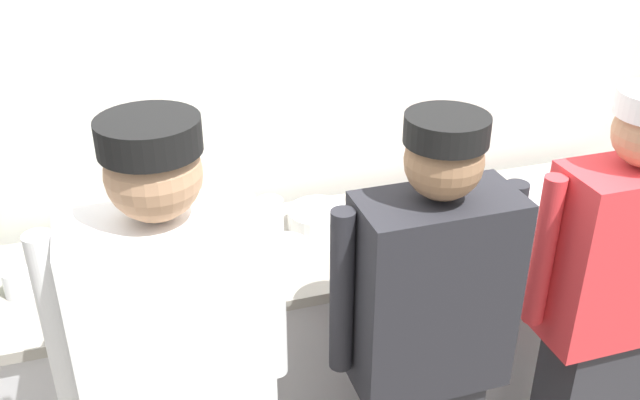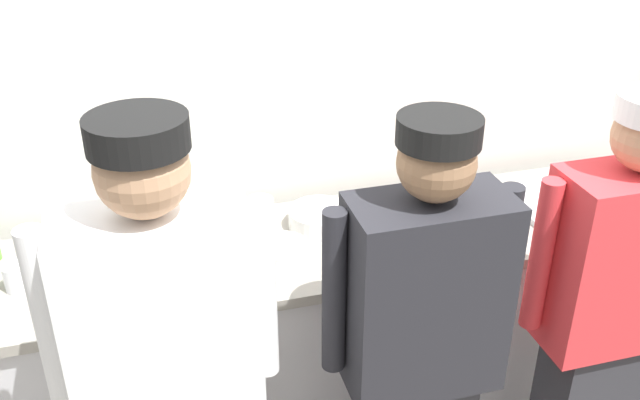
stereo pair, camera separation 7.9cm
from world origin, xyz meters
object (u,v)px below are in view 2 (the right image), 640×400
object	(u,v)px
squeeze_bottle_primary	(172,213)
squeeze_bottle_spare	(455,185)
ramekin_yellow_sauce	(422,209)
sheet_tray	(562,199)
chef_center	(420,353)
mixing_bowl_steel	(129,253)
ramekin_orange_sauce	(228,251)
chef_far_right	(606,313)
plate_stack_rear	(281,253)
chef_near_left	(171,391)
ramekin_red_sauce	(252,234)
ramekin_green_sauce	(378,208)
plate_stack_front	(320,218)
deli_cup	(17,277)

from	to	relation	value
squeeze_bottle_primary	squeeze_bottle_spare	distance (m)	1.12
ramekin_yellow_sauce	sheet_tray	bearing A→B (deg)	-5.45
chef_center	mixing_bowl_steel	xyz separation A→B (m)	(-0.82, 0.66, 0.10)
squeeze_bottle_primary	sheet_tray	bearing A→B (deg)	-6.25
squeeze_bottle_spare	ramekin_orange_sauce	world-z (taller)	squeeze_bottle_spare
chef_far_right	plate_stack_rear	distance (m)	1.12
chef_near_left	chef_far_right	world-z (taller)	chef_near_left
ramekin_yellow_sauce	squeeze_bottle_primary	bearing A→B (deg)	173.25
mixing_bowl_steel	ramekin_red_sauce	bearing A→B (deg)	8.46
chef_center	ramekin_green_sauce	size ratio (longest dim) A/B	16.13
plate_stack_rear	squeeze_bottle_spare	xyz separation A→B (m)	(0.77, 0.22, 0.06)
chef_far_right	ramekin_yellow_sauce	world-z (taller)	chef_far_right
plate_stack_rear	ramekin_green_sauce	bearing A→B (deg)	28.02
plate_stack_front	ramekin_red_sauce	distance (m)	0.27
chef_far_right	squeeze_bottle_spare	distance (m)	0.78
sheet_tray	ramekin_red_sauce	world-z (taller)	ramekin_red_sauce
squeeze_bottle_spare	ramekin_red_sauce	distance (m)	0.84
squeeze_bottle_primary	squeeze_bottle_spare	xyz separation A→B (m)	(1.12, -0.08, 0.00)
chef_center	ramekin_orange_sauce	world-z (taller)	chef_center
squeeze_bottle_spare	ramekin_orange_sauce	size ratio (longest dim) A/B	2.22
mixing_bowl_steel	ramekin_red_sauce	distance (m)	0.45
chef_center	sheet_tray	bearing A→B (deg)	36.60
chef_far_right	deli_cup	xyz separation A→B (m)	(-1.87, 0.60, 0.10)
ramekin_yellow_sauce	deli_cup	bearing A→B (deg)	-176.20
chef_far_right	ramekin_green_sauce	xyz separation A→B (m)	(-0.53, 0.76, 0.08)
chef_far_right	deli_cup	bearing A→B (deg)	162.16
ramekin_green_sauce	ramekin_red_sauce	xyz separation A→B (m)	(-0.52, -0.07, -0.00)
chef_center	squeeze_bottle_spare	bearing A→B (deg)	58.89
chef_center	squeeze_bottle_primary	size ratio (longest dim) A/B	8.56
mixing_bowl_steel	chef_near_left	bearing A→B (deg)	-83.67
ramekin_yellow_sauce	ramekin_orange_sauce	bearing A→B (deg)	-172.73
sheet_tray	ramekin_orange_sauce	distance (m)	1.39
deli_cup	plate_stack_front	bearing A→B (deg)	6.57
mixing_bowl_steel	deli_cup	world-z (taller)	mixing_bowl_steel
chef_far_right	squeeze_bottle_primary	size ratio (longest dim) A/B	8.47
ramekin_yellow_sauce	mixing_bowl_steel	bearing A→B (deg)	-176.29
plate_stack_rear	squeeze_bottle_primary	bearing A→B (deg)	139.63
chef_near_left	sheet_tray	world-z (taller)	chef_near_left
squeeze_bottle_spare	deli_cup	distance (m)	1.66
plate_stack_front	sheet_tray	size ratio (longest dim) A/B	0.55
chef_center	ramekin_red_sauce	bearing A→B (deg)	117.63
plate_stack_front	mixing_bowl_steel	bearing A→B (deg)	-172.15
deli_cup	ramekin_green_sauce	bearing A→B (deg)	6.72
chef_center	chef_far_right	size ratio (longest dim) A/B	1.01
ramekin_orange_sauce	deli_cup	world-z (taller)	deli_cup
chef_near_left	squeeze_bottle_primary	distance (m)	0.87
chef_near_left	mixing_bowl_steel	distance (m)	0.68
ramekin_yellow_sauce	ramekin_orange_sauce	world-z (taller)	ramekin_orange_sauce
plate_stack_rear	squeeze_bottle_spare	bearing A→B (deg)	15.93
plate_stack_rear	chef_near_left	bearing A→B (deg)	-128.15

